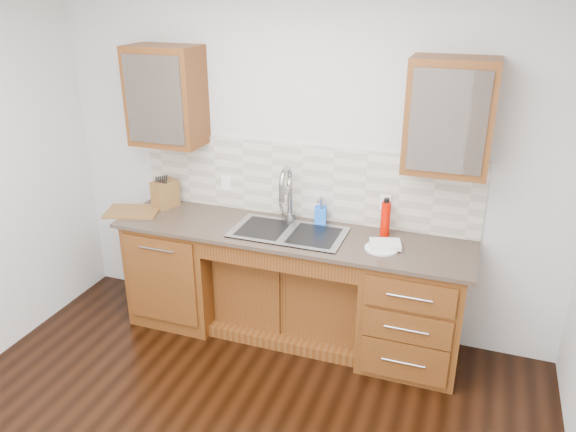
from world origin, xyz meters
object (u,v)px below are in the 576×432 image
(soap_bottle, at_px, (320,211))
(plate, at_px, (381,248))
(knife_block, at_px, (165,194))
(cutting_board, at_px, (132,211))
(water_bottle, at_px, (385,219))

(soap_bottle, xyz_separation_m, plate, (0.53, -0.30, -0.09))
(soap_bottle, bearing_deg, knife_block, 170.13)
(plate, xyz_separation_m, cutting_board, (-2.02, -0.01, 0.00))
(water_bottle, bearing_deg, knife_block, -178.46)
(plate, height_order, knife_block, knife_block)
(knife_block, bearing_deg, plate, 14.85)
(knife_block, relative_size, cutting_board, 0.55)
(water_bottle, relative_size, knife_block, 1.14)
(soap_bottle, relative_size, knife_block, 0.86)
(water_bottle, bearing_deg, cutting_board, -172.85)
(soap_bottle, xyz_separation_m, cutting_board, (-1.49, -0.30, -0.09))
(plate, height_order, cutting_board, cutting_board)
(cutting_board, bearing_deg, water_bottle, 7.15)
(water_bottle, distance_m, knife_block, 1.81)
(knife_block, bearing_deg, cutting_board, -112.44)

